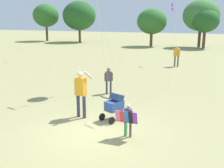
{
  "coord_description": "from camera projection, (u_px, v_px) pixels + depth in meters",
  "views": [
    {
      "loc": [
        3.24,
        -7.66,
        3.74
      ],
      "look_at": [
        -0.03,
        1.6,
        1.3
      ],
      "focal_mm": 43.1,
      "sensor_mm": 36.0,
      "label": 1
    }
  ],
  "objects": [
    {
      "name": "ground_plane",
      "position": [
        97.0,
        133.0,
        8.96
      ],
      "size": [
        120.0,
        120.0,
        0.0
      ],
      "primitive_type": "plane",
      "color": "#938E5B"
    },
    {
      "name": "treeline_distant",
      "position": [
        135.0,
        17.0,
        36.86
      ],
      "size": [
        42.74,
        6.69,
        6.15
      ],
      "color": "brown",
      "rests_on": "ground"
    },
    {
      "name": "child_with_butterfly_kite",
      "position": [
        128.0,
        118.0,
        8.5
      ],
      "size": [
        0.7,
        0.34,
        1.1
      ],
      "color": "#4C4C51",
      "rests_on": "ground"
    },
    {
      "name": "person_adult_flyer",
      "position": [
        81.0,
        90.0,
        10.1
      ],
      "size": [
        0.64,
        0.55,
        1.88
      ],
      "color": "#33384C",
      "rests_on": "ground"
    },
    {
      "name": "stroller",
      "position": [
        115.0,
        104.0,
        9.97
      ],
      "size": [
        0.83,
        1.1,
        1.03
      ],
      "color": "black",
      "rests_on": "ground"
    },
    {
      "name": "person_red_shirt",
      "position": [
        109.0,
        78.0,
        13.39
      ],
      "size": [
        0.39,
        0.28,
        1.32
      ],
      "color": "#33384C",
      "rests_on": "ground"
    },
    {
      "name": "person_sitting_far",
      "position": [
        177.0,
        54.0,
        20.73
      ],
      "size": [
        0.51,
        0.31,
        1.65
      ],
      "color": "#4C4C51",
      "rests_on": "ground"
    }
  ]
}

